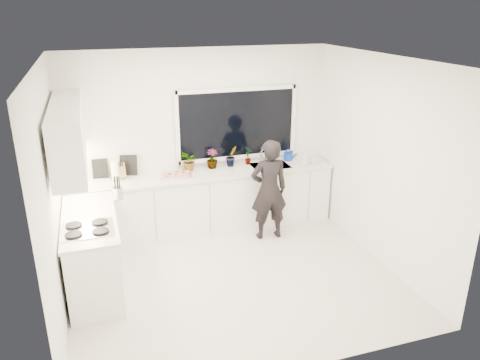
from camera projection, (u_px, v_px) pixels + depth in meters
name	position (u px, v px, depth m)	size (l,w,h in m)	color
floor	(233.00, 277.00, 5.99)	(4.00, 3.50, 0.02)	beige
wall_back	(199.00, 139.00, 7.08)	(4.00, 0.02, 2.70)	white
wall_left	(51.00, 198.00, 4.93)	(0.02, 3.50, 2.70)	white
wall_right	(380.00, 161.00, 6.09)	(0.02, 3.50, 2.70)	white
ceiling	(232.00, 59.00, 5.03)	(4.00, 3.50, 0.02)	white
window	(237.00, 124.00, 7.15)	(1.80, 0.02, 1.00)	black
base_cabinets_back	(205.00, 202.00, 7.12)	(3.92, 0.58, 0.88)	white
base_cabinets_left	(93.00, 253.00, 5.66)	(0.58, 1.60, 0.88)	white
countertop_back	(205.00, 174.00, 6.95)	(3.94, 0.62, 0.04)	silver
countertop_left	(89.00, 219.00, 5.50)	(0.62, 1.60, 0.04)	silver
upper_cabinets	(68.00, 134.00, 5.44)	(0.34, 2.10, 0.70)	white
sink	(270.00, 169.00, 7.27)	(0.58, 0.42, 0.14)	silver
faucet	(266.00, 155.00, 7.39)	(0.03, 0.03, 0.22)	silver
stovetop	(87.00, 229.00, 5.17)	(0.56, 0.48, 0.03)	black
person	(269.00, 190.00, 6.75)	(0.55, 0.36, 1.50)	black
pizza_tray	(176.00, 175.00, 6.79)	(0.44, 0.32, 0.03)	silver
pizza	(176.00, 174.00, 6.79)	(0.40, 0.29, 0.01)	red
watering_can	(288.00, 156.00, 7.48)	(0.14, 0.14, 0.13)	#1234AC
paper_towel_roll	(115.00, 171.00, 6.63)	(0.11, 0.11, 0.26)	white
knife_block	(120.00, 171.00, 6.69)	(0.13, 0.10, 0.22)	#A5844D
utensil_crock	(118.00, 193.00, 5.97)	(0.13, 0.13, 0.16)	silver
picture_frame_large	(100.00, 169.00, 6.69)	(0.22, 0.02, 0.28)	black
picture_frame_small	(129.00, 165.00, 6.80)	(0.25, 0.02, 0.30)	black
herb_plants	(210.00, 159.00, 7.08)	(1.14, 0.32, 0.32)	#26662D
soap_bottles	(309.00, 157.00, 7.24)	(0.30, 0.14, 0.27)	#D8BF66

